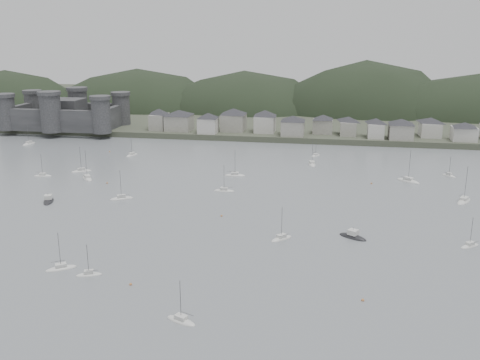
# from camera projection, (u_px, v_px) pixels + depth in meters

# --- Properties ---
(ground) EXTENTS (900.00, 900.00, 0.00)m
(ground) POSITION_uv_depth(u_px,v_px,m) (180.00, 297.00, 117.36)
(ground) COLOR slate
(ground) RESTS_ON ground
(far_shore_land) EXTENTS (900.00, 250.00, 3.00)m
(far_shore_land) POSITION_uv_depth(u_px,v_px,m) (292.00, 107.00, 396.69)
(far_shore_land) COLOR #383D2D
(far_shore_land) RESTS_ON ground
(forested_ridge) EXTENTS (851.55, 103.94, 102.57)m
(forested_ridge) POSITION_uv_depth(u_px,v_px,m) (296.00, 131.00, 375.02)
(forested_ridge) COLOR black
(forested_ridge) RESTS_ON ground
(castle) EXTENTS (66.00, 43.00, 20.00)m
(castle) POSITION_uv_depth(u_px,v_px,m) (65.00, 113.00, 305.30)
(castle) COLOR #2D2D30
(castle) RESTS_ON far_shore_land
(waterfront_town) EXTENTS (451.48, 28.46, 12.92)m
(waterfront_town) POSITION_uv_depth(u_px,v_px,m) (372.00, 125.00, 280.29)
(waterfront_town) COLOR gray
(waterfront_town) RESTS_ON far_shore_land
(sailboat_lead) EXTENTS (8.32, 6.81, 11.30)m
(sailboat_lead) POSITION_uv_depth(u_px,v_px,m) (81.00, 171.00, 221.58)
(sailboat_lead) COLOR silver
(sailboat_lead) RESTS_ON ground
(moored_fleet) EXTENTS (224.83, 173.53, 13.47)m
(moored_fleet) POSITION_uv_depth(u_px,v_px,m) (170.00, 203.00, 180.27)
(moored_fleet) COLOR silver
(moored_fleet) RESTS_ON ground
(motor_launch_near) EXTENTS (8.79, 6.98, 4.01)m
(motor_launch_near) POSITION_uv_depth(u_px,v_px,m) (353.00, 237.00, 150.84)
(motor_launch_near) COLOR black
(motor_launch_near) RESTS_ON ground
(motor_launch_far) EXTENTS (5.97, 9.28, 4.07)m
(motor_launch_far) POSITION_uv_depth(u_px,v_px,m) (49.00, 201.00, 182.64)
(motor_launch_far) COLOR black
(motor_launch_far) RESTS_ON ground
(mooring_buoys) EXTENTS (169.48, 131.85, 0.70)m
(mooring_buoys) POSITION_uv_depth(u_px,v_px,m) (210.00, 209.00, 174.47)
(mooring_buoys) COLOR #B7723D
(mooring_buoys) RESTS_ON ground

